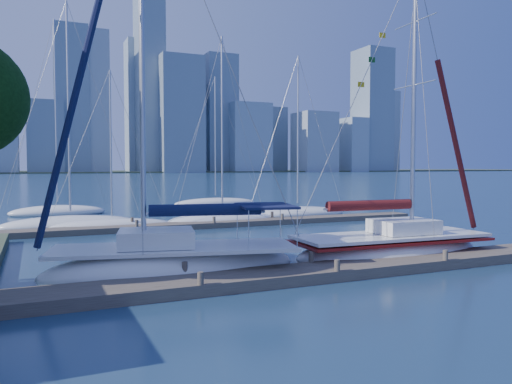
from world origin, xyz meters
name	(u,v)px	position (x,y,z in m)	size (l,w,h in m)	color
ground	(323,277)	(0.00, 0.00, 0.00)	(700.00, 700.00, 0.00)	#18344D
near_dock	(323,272)	(0.00, 0.00, 0.20)	(26.00, 2.00, 0.40)	#433931
far_dock	(224,224)	(2.00, 16.00, 0.18)	(30.00, 1.80, 0.36)	#433931
far_shore	(52,172)	(0.00, 320.00, 0.00)	(800.00, 100.00, 1.50)	#38472D
sailboat_navy	(175,244)	(-4.97, 2.32, 1.20)	(10.00, 5.10, 16.21)	white
sailboat_maroon	(391,237)	(4.59, 1.84, 0.99)	(9.49, 3.50, 13.65)	white
bg_boat_0	(71,224)	(-7.59, 19.10, 0.30)	(9.08, 4.27, 15.09)	white
bg_boat_1	(112,226)	(-5.17, 17.46, 0.22)	(8.09, 4.09, 10.51)	white
bg_boat_2	(222,220)	(2.38, 17.39, 0.28)	(8.41, 5.32, 13.48)	white
bg_boat_4	(298,213)	(9.55, 19.46, 0.28)	(8.66, 3.04, 13.18)	white
bg_boat_6	(58,211)	(-7.99, 28.98, 0.32)	(7.71, 2.84, 16.49)	white
bg_boat_7	(216,203)	(7.49, 33.48, 0.26)	(9.13, 3.95, 13.65)	white
skyline	(92,114)	(20.95, 290.30, 34.10)	(502.74, 51.31, 118.67)	#7D94A2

